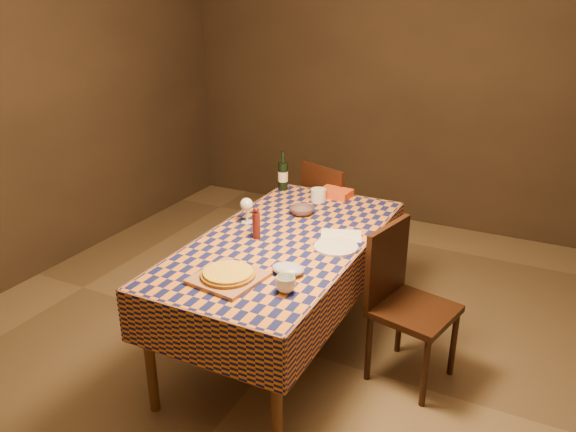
{
  "coord_description": "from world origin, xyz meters",
  "views": [
    {
      "loc": [
        1.38,
        -2.72,
        2.15
      ],
      "look_at": [
        0.0,
        0.05,
        0.9
      ],
      "focal_mm": 35.0,
      "sensor_mm": 36.0,
      "label": 1
    }
  ],
  "objects": [
    {
      "name": "tumbler",
      "position": [
        0.29,
        -0.56,
        0.81
      ],
      "size": [
        0.13,
        0.13,
        0.08
      ],
      "primitive_type": "imported",
      "rotation": [
        0.0,
        0.0,
        -0.38
      ],
      "color": "silver",
      "rests_on": "dining_table"
    },
    {
      "name": "chair_far",
      "position": [
        -0.14,
        1.08,
        0.52
      ],
      "size": [
        0.54,
        0.55,
        0.93
      ],
      "color": "black",
      "rests_on": "ground"
    },
    {
      "name": "takeout_container",
      "position": [
        -0.0,
        0.82,
        0.8
      ],
      "size": [
        0.23,
        0.17,
        0.05
      ],
      "primitive_type": "cube",
      "rotation": [
        0.0,
        0.0,
        -0.09
      ],
      "color": "#C9451A",
      "rests_on": "dining_table"
    },
    {
      "name": "flour_patch",
      "position": [
        0.29,
        0.2,
        0.77
      ],
      "size": [
        0.29,
        0.26,
        0.0
      ],
      "primitive_type": "cube",
      "rotation": [
        0.0,
        0.0,
        0.37
      ],
      "color": "white",
      "rests_on": "dining_table"
    },
    {
      "name": "white_plate",
      "position": [
        0.32,
        0.02,
        0.78
      ],
      "size": [
        0.29,
        0.29,
        0.01
      ],
      "primitive_type": "cylinder",
      "rotation": [
        0.0,
        0.0,
        -0.16
      ],
      "color": "white",
      "rests_on": "dining_table"
    },
    {
      "name": "wine_glass",
      "position": [
        -0.33,
        0.12,
        0.89
      ],
      "size": [
        0.09,
        0.09,
        0.17
      ],
      "color": "silver",
      "rests_on": "dining_table"
    },
    {
      "name": "pepper_mill",
      "position": [
        -0.15,
        -0.06,
        0.86
      ],
      "size": [
        0.06,
        0.06,
        0.2
      ],
      "color": "#481310",
      "rests_on": "dining_table"
    },
    {
      "name": "bowl",
      "position": [
        -0.07,
        0.41,
        0.8
      ],
      "size": [
        0.22,
        0.22,
        0.05
      ],
      "primitive_type": "imported",
      "rotation": [
        0.0,
        0.0,
        0.43
      ],
      "color": "#59434A",
      "rests_on": "dining_table"
    },
    {
      "name": "deli_tub",
      "position": [
        -0.08,
        0.69,
        0.81
      ],
      "size": [
        0.13,
        0.13,
        0.09
      ],
      "primitive_type": "cylinder",
      "rotation": [
        0.0,
        0.0,
        0.29
      ],
      "color": "white",
      "rests_on": "dining_table"
    },
    {
      "name": "wine_bottle",
      "position": [
        -0.41,
        0.79,
        0.88
      ],
      "size": [
        0.07,
        0.07,
        0.29
      ],
      "color": "black",
      "rests_on": "dining_table"
    },
    {
      "name": "dining_table",
      "position": [
        0.0,
        0.0,
        0.69
      ],
      "size": [
        0.94,
        1.84,
        0.77
      ],
      "color": "brown",
      "rests_on": "ground"
    },
    {
      "name": "chair_right",
      "position": [
        0.71,
        0.09,
        0.52
      ],
      "size": [
        0.51,
        0.51,
        0.93
      ],
      "color": "black",
      "rests_on": "ground"
    },
    {
      "name": "flour_bag",
      "position": [
        0.21,
        -0.38,
        0.8
      ],
      "size": [
        0.19,
        0.16,
        0.05
      ],
      "primitive_type": "ellipsoid",
      "rotation": [
        0.0,
        0.0,
        0.13
      ],
      "color": "#ACB5DC",
      "rests_on": "dining_table"
    },
    {
      "name": "pizza",
      "position": [
        -0.03,
        -0.58,
        0.8
      ],
      "size": [
        0.3,
        0.3,
        0.03
      ],
      "color": "#976019",
      "rests_on": "cutting_board"
    },
    {
      "name": "cutting_board",
      "position": [
        -0.03,
        -0.58,
        0.78
      ],
      "size": [
        0.36,
        0.36,
        0.02
      ],
      "primitive_type": "cube",
      "rotation": [
        0.0,
        0.0,
        -0.13
      ],
      "color": "#9D694A",
      "rests_on": "dining_table"
    },
    {
      "name": "room",
      "position": [
        0.0,
        0.0,
        1.35
      ],
      "size": [
        5.0,
        5.1,
        2.7
      ],
      "color": "brown",
      "rests_on": "ground"
    }
  ]
}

